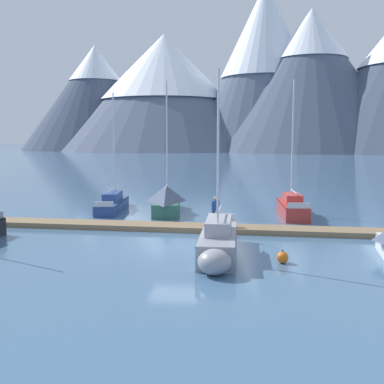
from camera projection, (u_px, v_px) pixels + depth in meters
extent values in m
plane|color=#426689|center=(175.00, 246.00, 23.19)|extent=(700.00, 700.00, 0.00)
cone|color=#424C60|center=(96.00, 98.00, 210.17)|extent=(65.74, 65.74, 46.37)
cone|color=white|center=(95.00, 63.00, 208.40)|extent=(23.60, 23.60, 15.85)
cone|color=slate|center=(164.00, 93.00, 205.66)|extent=(95.26, 95.26, 50.30)
cone|color=white|center=(164.00, 68.00, 204.42)|extent=(57.36, 57.36, 28.85)
cone|color=slate|center=(265.00, 68.00, 192.13)|extent=(61.92, 61.92, 68.27)
cone|color=white|center=(265.00, 30.00, 190.41)|extent=(36.72, 36.72, 38.56)
cone|color=#4C566B|center=(310.00, 81.00, 183.27)|extent=(77.19, 77.19, 55.19)
cone|color=white|center=(312.00, 34.00, 181.21)|extent=(28.72, 28.72, 19.56)
cube|color=#846B4C|center=(187.00, 227.00, 27.11)|extent=(24.56, 2.26, 0.30)
cylinder|color=#38383D|center=(185.00, 231.00, 26.37)|extent=(23.55, 0.69, 0.24)
cylinder|color=#38383D|center=(189.00, 226.00, 27.86)|extent=(23.55, 0.69, 0.24)
cube|color=navy|center=(112.00, 206.00, 34.28)|extent=(2.19, 6.29, 0.74)
ellipsoid|color=navy|center=(120.00, 200.00, 37.56)|extent=(1.39, 1.43, 0.70)
cube|color=#121D39|center=(112.00, 201.00, 34.24)|extent=(2.21, 6.17, 0.06)
cylinder|color=silver|center=(114.00, 146.00, 34.90)|extent=(0.10, 0.10, 7.93)
cylinder|color=silver|center=(111.00, 191.00, 33.85)|extent=(0.41, 2.84, 0.08)
cube|color=#2F4A8A|center=(113.00, 196.00, 34.35)|extent=(1.35, 2.87, 0.61)
cube|color=silver|center=(104.00, 204.00, 31.24)|extent=(1.33, 0.25, 0.36)
cube|color=#336B56|center=(167.00, 206.00, 33.26)|extent=(2.52, 5.75, 0.94)
ellipsoid|color=#336B56|center=(169.00, 201.00, 36.26)|extent=(1.68, 1.61, 0.90)
cube|color=#163027|center=(167.00, 200.00, 33.21)|extent=(2.54, 5.64, 0.06)
cylinder|color=silver|center=(167.00, 140.00, 33.53)|extent=(0.10, 0.10, 8.43)
cylinder|color=silver|center=(166.00, 187.00, 32.16)|extent=(0.57, 3.49, 0.08)
pyramid|color=#4C5670|center=(166.00, 193.00, 32.73)|extent=(2.61, 4.68, 1.06)
cube|color=#93939E|center=(219.00, 243.00, 21.41)|extent=(1.77, 6.18, 1.06)
ellipsoid|color=#93939E|center=(215.00, 262.00, 18.15)|extent=(1.38, 1.40, 1.01)
cube|color=#424247|center=(219.00, 232.00, 21.35)|extent=(1.81, 6.06, 0.06)
cylinder|color=silver|center=(218.00, 154.00, 19.81)|extent=(0.10, 0.10, 7.15)
cylinder|color=silver|center=(219.00, 210.00, 21.60)|extent=(0.18, 3.01, 0.08)
cube|color=#A0A0AB|center=(219.00, 225.00, 21.16)|extent=(1.19, 2.80, 0.63)
cube|color=silver|center=(222.00, 217.00, 24.28)|extent=(1.42, 0.15, 0.36)
cube|color=#B2332D|center=(292.00, 209.00, 31.80)|extent=(1.92, 5.53, 0.95)
ellipsoid|color=#B2332D|center=(287.00, 203.00, 34.82)|extent=(1.45, 2.01, 0.90)
cube|color=#501614|center=(293.00, 203.00, 31.74)|extent=(1.95, 5.43, 0.06)
cylinder|color=silver|center=(293.00, 141.00, 32.00)|extent=(0.10, 0.10, 8.33)
cylinder|color=silver|center=(294.00, 192.00, 31.09)|extent=(0.26, 2.61, 0.08)
cube|color=#C03A35|center=(292.00, 198.00, 31.84)|extent=(1.25, 2.52, 0.59)
cube|color=silver|center=(299.00, 206.00, 29.10)|extent=(1.40, 0.20, 0.36)
cylinder|color=#384256|center=(214.00, 218.00, 26.83)|extent=(0.14, 0.14, 0.86)
cylinder|color=#384256|center=(217.00, 218.00, 26.99)|extent=(0.14, 0.14, 0.86)
cube|color=#234793|center=(216.00, 206.00, 26.83)|extent=(0.42, 0.43, 0.60)
sphere|color=tan|center=(216.00, 198.00, 26.78)|extent=(0.22, 0.22, 0.22)
cylinder|color=#234793|center=(212.00, 207.00, 26.68)|extent=(0.09, 0.09, 0.62)
cylinder|color=#234793|center=(219.00, 206.00, 26.99)|extent=(0.09, 0.09, 0.62)
sphere|color=orange|center=(283.00, 257.00, 19.91)|extent=(0.51, 0.51, 0.51)
cylinder|color=#262628|center=(283.00, 251.00, 19.88)|extent=(0.06, 0.06, 0.08)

